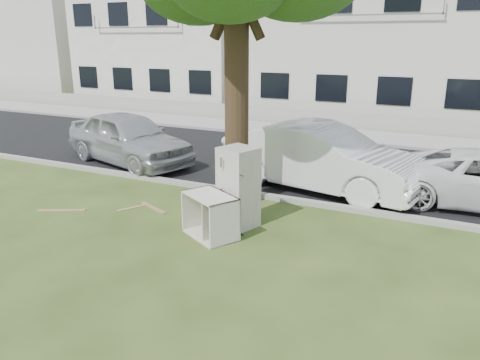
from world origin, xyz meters
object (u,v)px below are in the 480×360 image
at_px(fridge, 238,188).
at_px(cabinet, 210,216).
at_px(car_left, 128,138).
at_px(car_center, 321,158).

relative_size(fridge, cabinet, 1.51).
distance_m(cabinet, car_left, 6.39).
height_order(cabinet, car_center, car_center).
bearing_deg(fridge, car_center, 94.77).
bearing_deg(car_left, fridge, -103.54).
relative_size(cabinet, car_left, 0.24).
height_order(car_center, car_left, car_center).
distance_m(fridge, car_left, 6.19).
bearing_deg(car_center, car_left, 100.62).
height_order(fridge, car_left, fridge).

